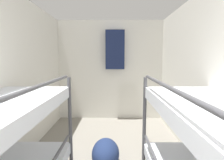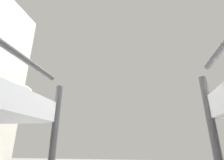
{
  "view_description": "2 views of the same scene",
  "coord_description": "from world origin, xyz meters",
  "views": [
    {
      "loc": [
        0.08,
        0.2,
        1.46
      ],
      "look_at": [
        0.05,
        3.66,
        1.05
      ],
      "focal_mm": 28.0,
      "sensor_mm": 36.0,
      "label": 1
    },
    {
      "loc": [
        -0.12,
        1.65,
        0.85
      ],
      "look_at": [
        0.08,
        0.62,
        1.24
      ],
      "focal_mm": 28.0,
      "sensor_mm": 36.0,
      "label": 2
    }
  ],
  "objects": [
    {
      "name": "wall_right",
      "position": [
        1.29,
        2.22,
        1.19
      ],
      "size": [
        0.06,
        4.55,
        2.38
      ],
      "color": "silver",
      "rests_on": "ground_plane"
    },
    {
      "name": "wall_back",
      "position": [
        0.0,
        4.46,
        1.19
      ],
      "size": [
        2.63,
        0.06,
        2.38
      ],
      "color": "silver",
      "rests_on": "ground_plane"
    },
    {
      "name": "duffel_bag",
      "position": [
        -0.03,
        2.43,
        0.19
      ],
      "size": [
        0.37,
        0.52,
        0.37
      ],
      "color": "navy",
      "rests_on": "ground_plane"
    },
    {
      "name": "hanging_coat",
      "position": [
        0.11,
        4.31,
        1.68
      ],
      "size": [
        0.44,
        0.12,
        0.9
      ],
      "color": "#192347"
    }
  ]
}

